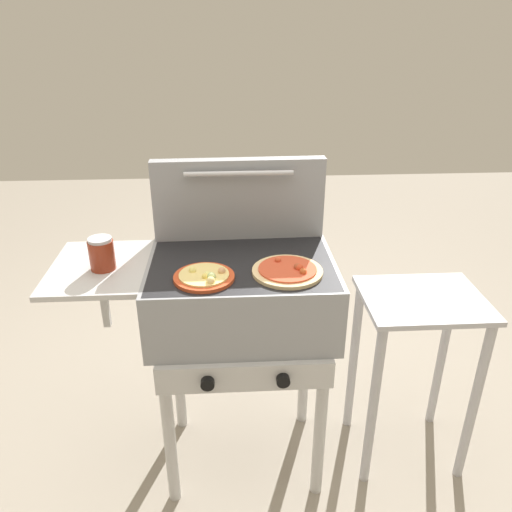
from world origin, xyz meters
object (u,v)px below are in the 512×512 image
at_px(grill, 238,299).
at_px(pizza_pepperoni, 288,271).
at_px(sauce_jar, 102,254).
at_px(prep_table, 416,345).
at_px(pizza_cheese, 205,276).

distance_m(grill, pizza_pepperoni, 0.24).
bearing_deg(sauce_jar, prep_table, 1.20).
distance_m(grill, sauce_jar, 0.49).
xyz_separation_m(pizza_pepperoni, pizza_cheese, (-0.27, -0.03, 0.00)).
relative_size(pizza_pepperoni, sauce_jar, 2.10).
relative_size(grill, sauce_jar, 8.72).
relative_size(grill, pizza_cheese, 4.91).
bearing_deg(prep_table, pizza_pepperoni, -169.70).
distance_m(pizza_pepperoni, pizza_cheese, 0.27).
xyz_separation_m(pizza_pepperoni, sauce_jar, (-0.61, 0.07, 0.05)).
xyz_separation_m(pizza_cheese, sauce_jar, (-0.34, 0.10, 0.04)).
xyz_separation_m(pizza_cheese, prep_table, (0.78, 0.12, -0.38)).
relative_size(grill, prep_table, 1.30).
bearing_deg(pizza_cheese, prep_table, 8.72).
distance_m(pizza_cheese, prep_table, 0.88).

